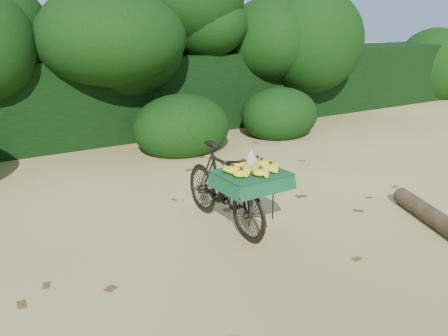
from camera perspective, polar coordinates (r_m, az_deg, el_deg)
ground at (r=5.60m, az=1.07°, el=-10.36°), size 80.00×80.00×0.00m
vendor_bicycle at (r=6.08m, az=0.11°, el=-2.22°), size 0.80×1.84×1.10m
hedge_backdrop at (r=10.93m, az=-17.09°, el=7.83°), size 26.00×1.80×1.80m
tree_row at (r=9.89m, az=-20.16°, el=13.00°), size 14.50×2.00×4.00m
bush_clumps at (r=9.29m, az=-10.65°, el=3.82°), size 8.80×1.70×0.90m
leaf_litter at (r=6.10m, az=-2.24°, el=-7.85°), size 7.00×7.30×0.01m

